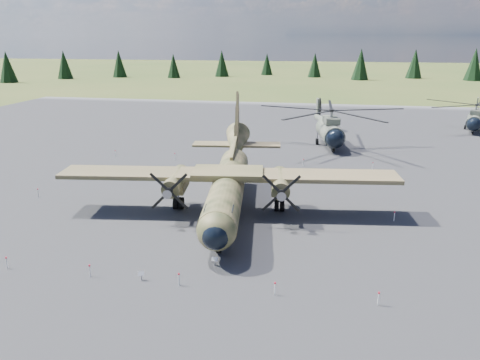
# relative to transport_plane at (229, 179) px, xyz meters

# --- Properties ---
(ground) EXTENTS (500.00, 500.00, 0.00)m
(ground) POSITION_rel_transport_plane_xyz_m (-2.22, -0.54, -2.76)
(ground) COLOR brown
(ground) RESTS_ON ground
(apron) EXTENTS (120.00, 120.00, 0.04)m
(apron) POSITION_rel_transport_plane_xyz_m (-2.22, 9.46, -2.76)
(apron) COLOR slate
(apron) RESTS_ON ground
(transport_plane) EXTENTS (29.24, 26.40, 9.62)m
(transport_plane) POSITION_rel_transport_plane_xyz_m (0.00, 0.00, 0.00)
(transport_plane) COLOR #363D21
(transport_plane) RESTS_ON ground
(helicopter_near) EXTENTS (24.14, 26.12, 5.30)m
(helicopter_near) POSITION_rel_transport_plane_xyz_m (8.72, 26.39, 0.99)
(helicopter_near) COLOR slate
(helicopter_near) RESTS_ON ground
(helicopter_mid) EXTENTS (21.67, 22.15, 4.44)m
(helicopter_mid) POSITION_rel_transport_plane_xyz_m (31.73, 41.95, 0.38)
(helicopter_mid) COLOR slate
(helicopter_mid) RESTS_ON ground
(info_placard_left) EXTENTS (0.42, 0.28, 0.62)m
(info_placard_left) POSITION_rel_transport_plane_xyz_m (-2.79, -13.86, -2.35)
(info_placard_left) COLOR gray
(info_placard_left) RESTS_ON ground
(info_placard_right) EXTENTS (0.41, 0.19, 0.64)m
(info_placard_right) POSITION_rel_transport_plane_xyz_m (1.34, -11.08, -2.34)
(info_placard_right) COLOR gray
(info_placard_right) RESTS_ON ground
(barrier_fence) EXTENTS (33.12, 29.62, 0.85)m
(barrier_fence) POSITION_rel_transport_plane_xyz_m (-2.68, -0.62, -2.26)
(barrier_fence) COLOR white
(barrier_fence) RESTS_ON ground
(treeline) EXTENTS (294.86, 297.49, 10.88)m
(treeline) POSITION_rel_transport_plane_xyz_m (-5.42, 0.12, 1.97)
(treeline) COLOR black
(treeline) RESTS_ON ground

